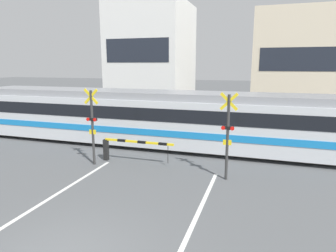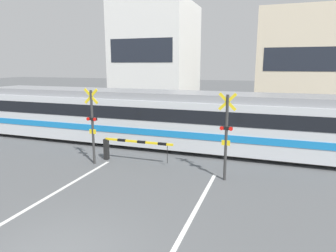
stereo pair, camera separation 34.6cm
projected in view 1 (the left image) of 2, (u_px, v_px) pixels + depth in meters
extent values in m
cube|color=#5B564C|center=(176.00, 150.00, 15.39)|extent=(50.00, 0.10, 0.08)
cube|color=#5B564C|center=(183.00, 144.00, 16.73)|extent=(50.00, 0.10, 0.08)
cube|color=white|center=(16.00, 219.00, 8.64)|extent=(0.14, 10.76, 0.01)
cube|color=white|center=(181.00, 251.00, 7.16)|extent=(0.14, 10.76, 0.01)
cube|color=silver|center=(146.00, 120.00, 16.36)|extent=(20.46, 2.84, 2.39)
cube|color=gray|center=(146.00, 94.00, 16.08)|extent=(20.26, 2.50, 0.36)
cube|color=#197AC6|center=(146.00, 126.00, 16.43)|extent=(20.48, 2.89, 0.32)
cube|color=black|center=(146.00, 110.00, 16.25)|extent=(19.64, 2.88, 0.64)
cylinder|color=black|center=(43.00, 133.00, 17.81)|extent=(0.76, 0.12, 0.76)
cylinder|color=black|center=(59.00, 128.00, 19.14)|extent=(0.76, 0.12, 0.76)
cylinder|color=black|center=(267.00, 152.00, 14.00)|extent=(0.76, 0.12, 0.76)
cylinder|color=black|center=(267.00, 144.00, 15.33)|extent=(0.76, 0.12, 0.76)
cube|color=black|center=(106.00, 150.00, 13.91)|extent=(0.20, 0.20, 0.98)
cube|color=yellow|center=(138.00, 142.00, 13.31)|extent=(3.29, 0.09, 0.09)
cube|color=black|center=(122.00, 140.00, 13.56)|extent=(0.39, 0.10, 0.10)
cube|color=black|center=(142.00, 142.00, 13.26)|extent=(0.39, 0.10, 0.10)
cube|color=black|center=(163.00, 144.00, 12.97)|extent=(0.39, 0.10, 0.10)
cylinder|color=black|center=(168.00, 154.00, 12.99)|extent=(0.02, 0.02, 0.80)
cube|color=black|center=(237.00, 130.00, 18.01)|extent=(0.20, 0.20, 0.98)
cube|color=yellow|center=(210.00, 120.00, 18.41)|extent=(3.29, 0.09, 0.09)
cube|color=black|center=(224.00, 121.00, 18.16)|extent=(0.39, 0.10, 0.10)
cube|color=black|center=(208.00, 120.00, 18.46)|extent=(0.39, 0.10, 0.10)
cube|color=black|center=(192.00, 119.00, 18.75)|extent=(0.39, 0.10, 0.10)
cylinder|color=black|center=(188.00, 126.00, 18.91)|extent=(0.02, 0.02, 0.80)
cylinder|color=#333333|center=(93.00, 128.00, 13.06)|extent=(0.11, 0.11, 3.31)
cube|color=yellow|center=(91.00, 96.00, 12.78)|extent=(0.68, 0.04, 0.68)
cube|color=yellow|center=(91.00, 96.00, 12.78)|extent=(0.68, 0.04, 0.68)
cube|color=black|center=(92.00, 119.00, 12.98)|extent=(0.44, 0.12, 0.12)
cylinder|color=red|center=(88.00, 119.00, 12.97)|extent=(0.15, 0.03, 0.15)
cylinder|color=red|center=(95.00, 120.00, 12.86)|extent=(0.15, 0.03, 0.15)
cube|color=yellow|center=(93.00, 132.00, 13.08)|extent=(0.32, 0.03, 0.20)
cylinder|color=#333333|center=(227.00, 138.00, 11.31)|extent=(0.11, 0.11, 3.31)
cube|color=yellow|center=(229.00, 102.00, 11.03)|extent=(0.68, 0.04, 0.68)
cube|color=yellow|center=(229.00, 102.00, 11.03)|extent=(0.68, 0.04, 0.68)
cube|color=black|center=(228.00, 128.00, 11.23)|extent=(0.44, 0.12, 0.12)
cylinder|color=red|center=(223.00, 128.00, 11.21)|extent=(0.15, 0.03, 0.15)
cylinder|color=red|center=(232.00, 129.00, 11.11)|extent=(0.15, 0.03, 0.15)
cube|color=yellow|center=(227.00, 142.00, 11.33)|extent=(0.32, 0.03, 0.20)
cylinder|color=#23232D|center=(187.00, 120.00, 21.72)|extent=(0.13, 0.13, 0.81)
cylinder|color=#23232D|center=(189.00, 120.00, 21.68)|extent=(0.13, 0.13, 0.81)
cube|color=navy|center=(188.00, 110.00, 21.55)|extent=(0.38, 0.22, 0.64)
sphere|color=tan|center=(189.00, 105.00, 21.46)|extent=(0.22, 0.22, 0.22)
cube|color=white|center=(153.00, 57.00, 29.32)|extent=(6.90, 7.71, 10.10)
cube|color=#1E232D|center=(137.00, 50.00, 25.62)|extent=(5.80, 0.03, 2.02)
cube|color=beige|center=(296.00, 65.00, 25.54)|extent=(6.99, 7.71, 8.64)
cube|color=#1E232D|center=(301.00, 59.00, 21.85)|extent=(5.88, 0.03, 1.73)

